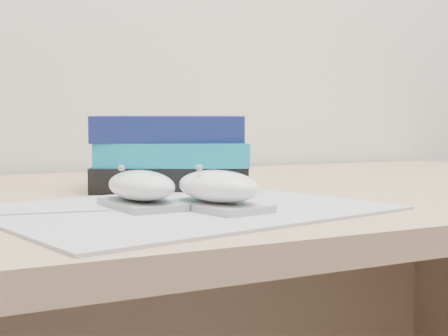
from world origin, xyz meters
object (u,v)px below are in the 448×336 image
mouse_front (218,190)px  book_stack (171,153)px  mouse_rear (141,189)px  desk (195,332)px

mouse_front → book_stack: size_ratio=0.47×
mouse_rear → mouse_front: bearing=-37.9°
desk → mouse_front: bearing=-109.7°
mouse_rear → mouse_front: (0.07, -0.05, 0.00)m
book_stack → desk: bearing=32.2°
desk → mouse_rear: (-0.17, -0.24, 0.26)m
mouse_rear → mouse_front: 0.09m
desk → book_stack: size_ratio=5.97×
mouse_rear → book_stack: bearing=59.8°
mouse_rear → desk: bearing=54.1°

